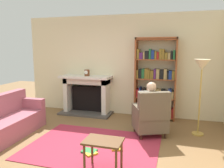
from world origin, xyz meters
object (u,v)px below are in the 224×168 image
at_px(seated_reader, 149,106).
at_px(floor_lamp, 202,71).
at_px(bookshelf, 155,80).
at_px(side_table, 103,145).
at_px(fireplace, 87,93).
at_px(sofa_floral, 6,121).
at_px(armchair_reading, 151,116).
at_px(mantel_clock, 87,73).

height_order(seated_reader, floor_lamp, floor_lamp).
relative_size(bookshelf, side_table, 3.72).
xyz_separation_m(fireplace, floor_lamp, (2.88, -0.82, 0.78)).
bearing_deg(floor_lamp, sofa_floral, -162.52).
bearing_deg(side_table, armchair_reading, 71.81).
distance_m(seated_reader, side_table, 1.75).
xyz_separation_m(sofa_floral, side_table, (2.38, -0.71, 0.09)).
relative_size(mantel_clock, bookshelf, 0.08).
distance_m(armchair_reading, seated_reader, 0.23).
distance_m(sofa_floral, side_table, 2.48).
xyz_separation_m(fireplace, bookshelf, (1.88, 0.03, 0.44)).
bearing_deg(bookshelf, armchair_reading, -88.06).
bearing_deg(floor_lamp, side_table, -127.41).
xyz_separation_m(fireplace, armchair_reading, (1.92, -1.18, -0.14)).
xyz_separation_m(fireplace, seated_reader, (1.87, -1.08, 0.05)).
bearing_deg(sofa_floral, floor_lamp, -74.35).
distance_m(fireplace, floor_lamp, 3.10).
relative_size(seated_reader, side_table, 2.04).
bearing_deg(armchair_reading, mantel_clock, -55.18).
relative_size(mantel_clock, side_table, 0.31).
relative_size(bookshelf, armchair_reading, 2.15).
relative_size(seated_reader, floor_lamp, 0.71).
height_order(seated_reader, side_table, seated_reader).
relative_size(sofa_floral, floor_lamp, 1.08).
distance_m(fireplace, side_table, 3.09).
bearing_deg(floor_lamp, seated_reader, -165.80).
bearing_deg(side_table, sofa_floral, 163.29).
relative_size(mantel_clock, floor_lamp, 0.11).
relative_size(mantel_clock, seated_reader, 0.15).
xyz_separation_m(mantel_clock, bookshelf, (1.83, 0.14, -0.15)).
bearing_deg(side_table, mantel_clock, 117.14).
distance_m(armchair_reading, sofa_floral, 3.01).
xyz_separation_m(armchair_reading, seated_reader, (-0.05, 0.11, 0.20)).
bearing_deg(armchair_reading, sofa_floral, -8.70).
bearing_deg(bookshelf, side_table, -99.64).
bearing_deg(armchair_reading, bookshelf, -113.15).
relative_size(bookshelf, sofa_floral, 1.21).
distance_m(armchair_reading, side_table, 1.65).
distance_m(mantel_clock, side_table, 3.07).
bearing_deg(bookshelf, mantel_clock, -175.77).
distance_m(mantel_clock, armchair_reading, 2.28).
height_order(fireplace, armchair_reading, fireplace).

